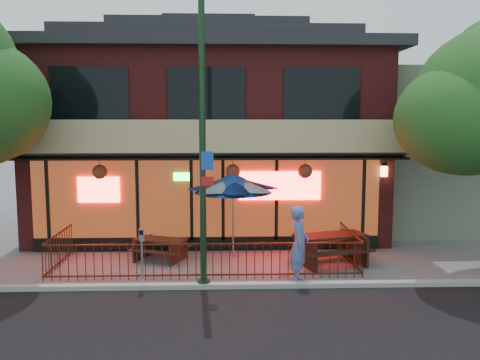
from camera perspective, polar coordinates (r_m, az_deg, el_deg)
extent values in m
plane|color=gray|center=(13.46, -4.03, -11.33)|extent=(80.00, 80.00, 0.00)
cube|color=#999993|center=(12.97, -4.11, -11.77)|extent=(80.00, 0.25, 0.12)
cube|color=maroon|center=(20.01, -3.39, 4.13)|extent=(12.00, 8.00, 6.50)
cube|color=#59230F|center=(16.17, -3.69, -2.22)|extent=(11.00, 0.06, 2.60)
cube|color=#FF0C0C|center=(16.12, 4.49, -0.64)|extent=(2.60, 0.04, 0.90)
cube|color=#FF0C0C|center=(16.50, -15.60, -1.05)|extent=(1.30, 0.04, 0.80)
cube|color=tan|center=(15.50, -3.79, 4.45)|extent=(12.20, 1.33, 1.26)
cube|color=black|center=(16.49, -16.55, 9.36)|extent=(2.40, 0.06, 1.60)
cube|color=black|center=(15.99, -3.78, 9.72)|extent=(2.40, 0.06, 1.60)
cube|color=black|center=(16.28, 9.17, 9.59)|extent=(2.40, 0.06, 1.60)
cube|color=black|center=(16.42, -3.65, -7.07)|extent=(11.00, 0.12, 0.40)
cube|color=#FFC672|center=(16.69, 15.86, 0.93)|extent=(0.18, 0.18, 0.32)
cube|color=slate|center=(22.22, 20.58, 3.33)|extent=(6.00, 7.00, 6.00)
cube|color=#451A0E|center=(13.39, -4.03, -7.20)|extent=(8.40, 0.04, 0.04)
cube|color=#451A0E|center=(13.62, -4.00, -10.59)|extent=(8.40, 0.04, 0.04)
cube|color=#451A0E|center=(15.38, -19.78, -5.75)|extent=(0.04, 2.60, 0.04)
cube|color=#451A0E|center=(15.11, 12.35, -5.71)|extent=(0.04, 2.60, 0.04)
cylinder|color=#451A0E|center=(13.51, -4.02, -9.05)|extent=(0.02, 0.02, 1.00)
cylinder|color=black|center=(12.41, -4.23, 3.61)|extent=(0.16, 0.16, 7.00)
cylinder|color=black|center=(13.05, -4.10, -11.46)|extent=(0.32, 0.32, 0.20)
cube|color=#194CB2|center=(12.28, -3.68, 2.18)|extent=(0.30, 0.02, 0.45)
cube|color=red|center=(12.33, -3.67, -0.14)|extent=(0.30, 0.02, 0.22)
cube|color=#3A1F15|center=(15.76, -10.88, -7.53)|extent=(0.45, 1.05, 0.63)
cube|color=#3A1F15|center=(15.22, -6.95, -7.98)|extent=(0.45, 1.05, 0.63)
cube|color=#3A1F15|center=(15.40, -8.97, -6.62)|extent=(1.66, 1.15, 0.05)
cube|color=#3A1F15|center=(15.07, -9.80, -7.94)|extent=(1.52, 0.78, 0.04)
cube|color=#3A1F15|center=(15.87, -8.15, -7.16)|extent=(1.52, 0.78, 0.04)
cube|color=black|center=(14.75, 7.29, -8.03)|extent=(0.47, 1.45, 0.85)
cube|color=black|center=(15.48, 12.72, -7.42)|extent=(0.47, 1.45, 0.85)
cube|color=black|center=(15.00, 10.11, -6.16)|extent=(2.22, 1.39, 0.07)
cube|color=black|center=(14.54, 11.25, -7.99)|extent=(2.07, 0.87, 0.06)
cube|color=black|center=(15.62, 8.99, -6.91)|extent=(2.07, 0.87, 0.06)
cylinder|color=gray|center=(15.47, -0.77, -4.19)|extent=(0.06, 0.06, 2.46)
cone|color=navy|center=(15.30, -0.78, -0.28)|extent=(2.35, 2.35, 0.62)
sphere|color=gray|center=(15.27, -0.78, 0.97)|extent=(0.11, 0.11, 0.11)
imported|color=#566DAC|center=(13.23, 6.68, -7.18)|extent=(0.63, 0.82, 2.00)
cylinder|color=gray|center=(13.05, -10.92, -9.24)|extent=(0.06, 0.06, 1.22)
cube|color=gray|center=(12.86, -11.00, -6.07)|extent=(0.15, 0.13, 0.31)
cube|color=black|center=(12.79, -11.04, -5.83)|extent=(0.09, 0.02, 0.11)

